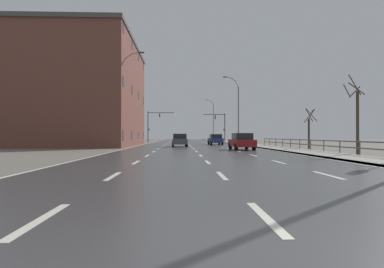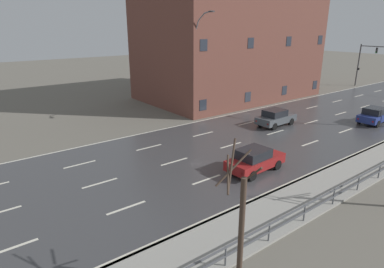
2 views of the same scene
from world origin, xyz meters
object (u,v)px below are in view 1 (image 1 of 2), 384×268
Objects in this scene: street_lamp_midground at (237,111)px; street_lamp_distant at (213,120)px; car_far_right at (242,141)px; car_near_left at (215,139)px; car_far_left at (180,140)px; traffic_signal_right at (221,123)px; traffic_signal_left at (153,122)px; street_lamp_left_bank at (122,101)px; brick_building at (87,94)px.

street_lamp_midground is 0.94× the size of street_lamp_distant.
car_far_right is at bearing -98.93° from street_lamp_midground.
street_lamp_midground reaches higher than car_near_left.
car_far_right is (5.78, -9.19, 0.00)m from car_far_left.
street_lamp_distant is at bearing 83.86° from car_far_right.
traffic_signal_left reaches higher than traffic_signal_right.
street_lamp_midground reaches higher than traffic_signal_right.
street_lamp_left_bank is at bearing -105.84° from street_lamp_distant.
street_lamp_distant is 2.68× the size of car_far_left.
street_lamp_distant is 1.09× the size of street_lamp_left_bank.
car_far_right is (-2.74, -36.78, -3.10)m from traffic_signal_right.
street_lamp_midground is 2.52× the size of car_far_left.
traffic_signal_right is 0.27× the size of brick_building.
car_far_left is at bearing -100.52° from street_lamp_distant.
traffic_signal_right is (-0.33, 17.30, -1.21)m from street_lamp_midground.
street_lamp_distant reaches higher than street_lamp_left_bank.
car_near_left is at bearing 49.00° from street_lamp_left_bank.
street_lamp_distant reaches higher than traffic_signal_right.
car_far_left is (6.02, 4.72, -4.20)m from street_lamp_left_bank.
car_far_left and car_far_right have the same top height.
traffic_signal_left is 22.85m from brick_building.
street_lamp_distant reaches higher than street_lamp_midground.
street_lamp_midground is 37.53m from street_lamp_distant.
traffic_signal_left is 1.51× the size of car_near_left.
street_lamp_distant is 1.76× the size of traffic_signal_left.
brick_building is (-6.72, 10.54, 2.07)m from street_lamp_left_bank.
car_far_right is (0.55, -17.42, 0.00)m from car_near_left.
traffic_signal_right is at bearing 91.08° from street_lamp_midground.
street_lamp_left_bank reaches higher than traffic_signal_left.
car_near_left is 19.20m from brick_building.
brick_building is at bearing 153.82° from car_far_left.
traffic_signal_left is at bearing 99.78° from car_far_left.
street_lamp_distant is 2.66× the size of car_far_right.
car_far_right is at bearing -20.74° from street_lamp_left_bank.
traffic_signal_right reaches higher than car_near_left.
brick_building reaches higher than street_lamp_distant.
street_lamp_left_bank is 2.47× the size of car_far_left.
street_lamp_left_bank is 32.04m from traffic_signal_left.
street_lamp_left_bank reaches higher than car_far_left.
brick_building is at bearing 137.95° from car_far_right.
car_far_left is at bearing 38.10° from street_lamp_left_bank.
brick_building is (-7.23, -21.49, 2.92)m from traffic_signal_left.
car_far_right is at bearing -39.01° from brick_building.
traffic_signal_left is at bearing 89.10° from street_lamp_left_bank.
car_near_left is at bearing -60.58° from traffic_signal_left.
car_far_left is 15.35m from brick_building.
street_lamp_distant is at bearing 88.99° from traffic_signal_right.
street_lamp_midground reaches higher than car_far_left.
car_far_left is at bearing -125.42° from car_near_left.
brick_building is (-18.53, 15.01, 6.27)m from car_far_right.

